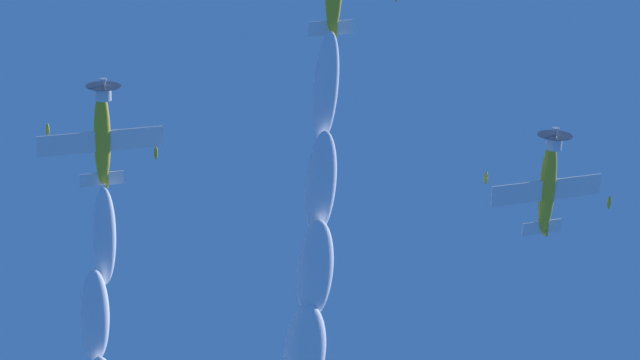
% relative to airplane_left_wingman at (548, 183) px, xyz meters
% --- Properties ---
extents(airplane_left_wingman, '(7.49, 7.10, 3.65)m').
position_rel_airplane_left_wingman_xyz_m(airplane_left_wingman, '(0.00, 0.00, 0.00)').
color(airplane_left_wingman, gold).
extents(airplane_right_wingman, '(7.49, 7.10, 3.59)m').
position_rel_airplane_left_wingman_xyz_m(airplane_right_wingman, '(27.05, 6.00, 1.39)').
color(airplane_right_wingman, gold).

